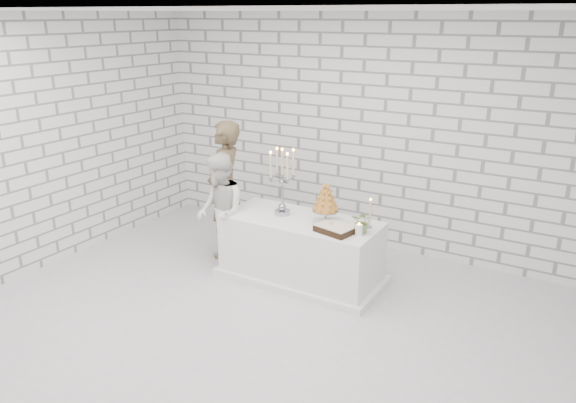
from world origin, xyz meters
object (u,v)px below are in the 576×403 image
Objects in this scene: croquembouche at (326,203)px; cake_table at (301,249)px; candelabra at (282,182)px; groom at (225,190)px; bride at (220,212)px.

cake_table is at bearing -170.71° from croquembouche.
croquembouche is at bearing 2.33° from candelabra.
candelabra is (-0.27, 0.02, 0.77)m from cake_table.
croquembouche is (1.46, -0.10, 0.11)m from groom.
bride is (0.19, -0.36, -0.16)m from groom.
groom reaches higher than bride.
groom is at bearing 172.59° from candelabra.
groom is 3.72× the size of croquembouche.
candelabra is at bearing -177.67° from croquembouche.
candelabra is at bearing 67.56° from groom.
groom reaches higher than candelabra.
bride is 0.88m from candelabra.
croquembouche is (1.27, 0.26, 0.27)m from bride.
candelabra reaches higher than croquembouche.
cake_table is 1.03× the size of groom.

